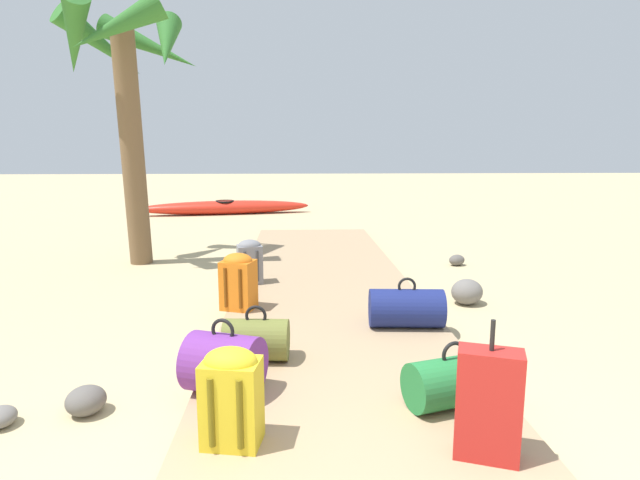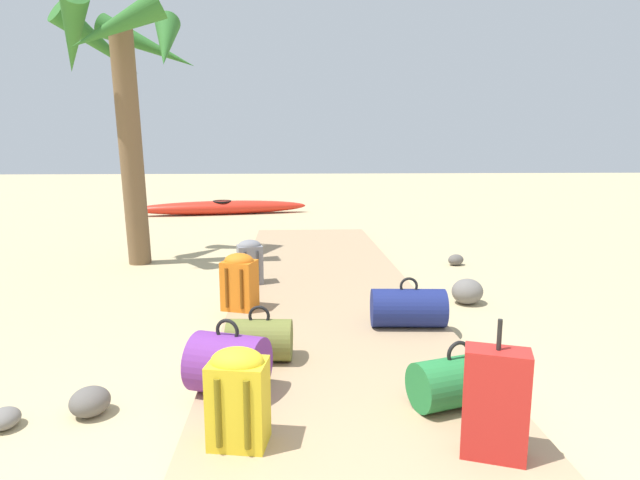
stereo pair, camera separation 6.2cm
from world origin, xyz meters
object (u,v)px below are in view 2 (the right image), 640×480
object	(u,v)px
duffel_bag_purple	(228,364)
backpack_grey	(250,260)
duffel_bag_navy	(408,308)
suitcase_red	(495,404)
duffel_bag_olive	(260,340)
duffel_bag_green	(457,381)
backpack_yellow	(238,394)
backpack_orange	(239,280)
palm_tree_near_left	(124,71)
kayak	(222,207)

from	to	relation	value
duffel_bag_purple	backpack_grey	xyz separation A→B (m)	(-0.07, 2.81, 0.08)
duffel_bag_navy	suitcase_red	size ratio (longest dim) A/B	0.91
duffel_bag_olive	duffel_bag_green	bearing A→B (deg)	-31.23
duffel_bag_olive	backpack_yellow	xyz separation A→B (m)	(-0.05, -1.14, 0.13)
backpack_orange	suitcase_red	world-z (taller)	suitcase_red
backpack_grey	palm_tree_near_left	distance (m)	3.32
duffel_bag_navy	backpack_grey	size ratio (longest dim) A/B	1.29
suitcase_red	kayak	size ratio (longest dim) A/B	0.17
duffel_bag_green	backpack_grey	world-z (taller)	backpack_grey
palm_tree_near_left	duffel_bag_olive	bearing A→B (deg)	-61.86
duffel_bag_green	backpack_grey	xyz separation A→B (m)	(-1.52, 3.06, 0.12)
duffel_bag_olive	kayak	bearing A→B (deg)	98.99
duffel_bag_purple	backpack_grey	world-z (taller)	backpack_grey
palm_tree_near_left	kayak	size ratio (longest dim) A/B	0.83
backpack_grey	backpack_yellow	bearing A→B (deg)	-86.68
duffel_bag_purple	duffel_bag_navy	xyz separation A→B (m)	(1.47, 1.20, -0.02)
suitcase_red	duffel_bag_navy	bearing A→B (deg)	89.79
duffel_bag_purple	kayak	xyz separation A→B (m)	(-1.34, 10.08, -0.10)
duffel_bag_purple	palm_tree_near_left	distance (m)	5.29
duffel_bag_navy	backpack_grey	distance (m)	2.23
duffel_bag_navy	backpack_orange	bearing A→B (deg)	158.84
duffel_bag_purple	palm_tree_near_left	world-z (taller)	palm_tree_near_left
palm_tree_near_left	kayak	bearing A→B (deg)	84.88
palm_tree_near_left	backpack_grey	bearing A→B (deg)	-40.18
backpack_yellow	palm_tree_near_left	xyz separation A→B (m)	(-1.98, 4.93, 2.35)
duffel_bag_olive	duffel_bag_purple	distance (m)	0.55
backpack_grey	backpack_orange	bearing A→B (deg)	-91.53
duffel_bag_green	backpack_orange	world-z (taller)	backpack_orange
palm_tree_near_left	suitcase_red	bearing A→B (deg)	-57.05
duffel_bag_purple	kayak	bearing A→B (deg)	97.57
backpack_grey	duffel_bag_purple	bearing A→B (deg)	-88.53
duffel_bag_green	suitcase_red	size ratio (longest dim) A/B	0.85
duffel_bag_purple	backpack_orange	distance (m)	1.81
duffel_bag_green	duffel_bag_purple	xyz separation A→B (m)	(-1.45, 0.25, 0.04)
duffel_bag_purple	backpack_yellow	bearing A→B (deg)	-78.37
duffel_bag_green	palm_tree_near_left	distance (m)	6.16
duffel_bag_navy	palm_tree_near_left	size ratio (longest dim) A/B	0.19
duffel_bag_navy	suitcase_red	world-z (taller)	suitcase_red
backpack_yellow	suitcase_red	size ratio (longest dim) A/B	0.74
duffel_bag_green	backpack_grey	size ratio (longest dim) A/B	1.20
kayak	duffel_bag_green	bearing A→B (deg)	-74.91
duffel_bag_green	duffel_bag_purple	size ratio (longest dim) A/B	1.10
duffel_bag_navy	duffel_bag_purple	bearing A→B (deg)	-140.75
duffel_bag_olive	backpack_yellow	distance (m)	1.14
backpack_grey	backpack_orange	size ratio (longest dim) A/B	0.93
palm_tree_near_left	kayak	xyz separation A→B (m)	(0.52, 5.77, -2.54)
backpack_grey	backpack_orange	distance (m)	1.01
duffel_bag_green	duffel_bag_navy	distance (m)	1.45
duffel_bag_navy	backpack_yellow	distance (m)	2.26
duffel_bag_navy	backpack_orange	distance (m)	1.68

